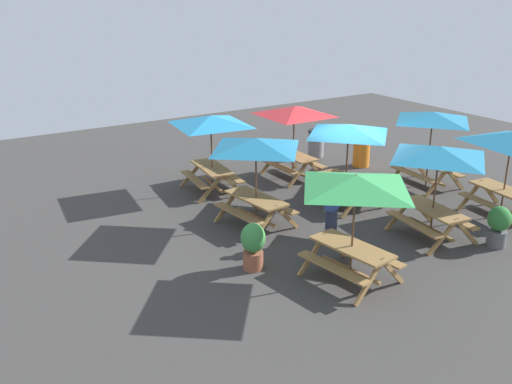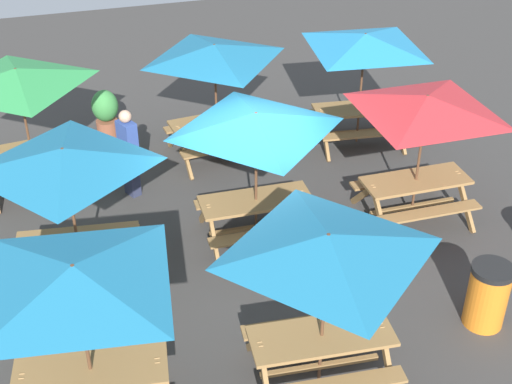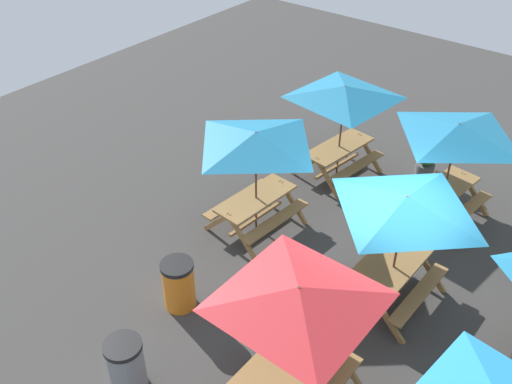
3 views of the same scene
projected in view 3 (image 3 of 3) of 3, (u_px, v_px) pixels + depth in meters
ground_plane at (381, 290)px, 10.61m from camera, size 25.70×25.70×0.00m
picnic_table_0 at (404, 211)px, 9.29m from camera, size 2.05×2.05×2.34m
picnic_table_1 at (256, 146)px, 10.97m from camera, size 2.16×2.16×2.34m
picnic_table_4 at (344, 99)px, 12.61m from camera, size 2.80×2.80×2.34m
picnic_table_5 at (298, 304)px, 7.65m from camera, size 2.83×2.83×2.34m
picnic_table_7 at (457, 137)px, 11.24m from camera, size 2.24×2.24×2.34m
trash_bin_orange at (179, 284)px, 10.03m from camera, size 0.59×0.59×0.98m
trash_bin_gray at (126, 365)px, 8.63m from camera, size 0.59×0.59×0.98m
potted_plant_1 at (427, 159)px, 13.29m from camera, size 0.54×0.54×1.00m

